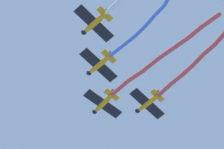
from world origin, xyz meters
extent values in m
ellipsoid|color=orange|center=(4.29, -0.97, 78.52)|extent=(2.40, 5.17, 1.04)
sphere|color=black|center=(4.96, -3.30, 78.52)|extent=(1.09, 1.09, 0.88)
ellipsoid|color=#232833|center=(4.47, -1.58, 78.90)|extent=(1.02, 1.41, 0.55)
cube|color=black|center=(4.34, -1.13, 78.38)|extent=(7.58, 3.71, 0.14)
cube|color=orange|center=(3.70, 1.08, 78.61)|extent=(3.04, 1.73, 0.12)
cube|color=black|center=(3.73, 0.99, 79.15)|extent=(0.45, 1.15, 1.43)
cylinder|color=#DB4C4C|center=(2.98, 3.13, 78.49)|extent=(1.95, 3.56, 0.83)
cylinder|color=#DB4C4C|center=(1.69, 6.38, 78.27)|extent=(2.24, 3.51, 1.43)
cylinder|color=#DB4C4C|center=(0.45, 9.42, 78.00)|extent=(1.82, 3.13, 0.76)
cylinder|color=#DB4C4C|center=(-0.78, 12.24, 78.01)|extent=(2.03, 3.10, 0.77)
cylinder|color=#DB4C4C|center=(-2.01, 15.00, 77.79)|extent=(2.02, 3.05, 1.40)
cylinder|color=#DB4C4C|center=(-3.10, 17.78, 77.54)|extent=(1.77, 3.06, 0.79)
cylinder|color=#DB4C4C|center=(-4.31, 20.61, 77.51)|extent=(2.04, 3.18, 0.78)
sphere|color=#DB4C4C|center=(3.59, 1.47, 78.46)|extent=(0.74, 0.74, 0.74)
sphere|color=#DB4C4C|center=(2.36, 4.78, 78.52)|extent=(0.74, 0.74, 0.74)
sphere|color=#DB4C4C|center=(1.02, 7.99, 78.01)|extent=(0.74, 0.74, 0.74)
sphere|color=#DB4C4C|center=(-0.11, 10.85, 77.99)|extent=(0.74, 0.74, 0.74)
sphere|color=#DB4C4C|center=(-1.46, 13.63, 78.02)|extent=(0.74, 0.74, 0.74)
sphere|color=#DB4C4C|center=(-2.57, 16.38, 77.56)|extent=(0.74, 0.74, 0.74)
sphere|color=#DB4C4C|center=(-3.63, 19.18, 77.52)|extent=(0.74, 0.74, 0.74)
sphere|color=#DB4C4C|center=(-4.99, 22.05, 77.50)|extent=(0.74, 0.74, 0.74)
ellipsoid|color=orange|center=(8.02, 5.79, 78.52)|extent=(2.92, 5.09, 1.04)
sphere|color=black|center=(8.96, 3.56, 78.52)|extent=(1.16, 1.16, 0.88)
ellipsoid|color=#232833|center=(8.27, 5.21, 78.90)|extent=(1.13, 1.44, 0.55)
cube|color=black|center=(8.09, 5.64, 78.38)|extent=(7.49, 4.45, 0.14)
cube|color=orange|center=(7.20, 7.76, 78.61)|extent=(3.04, 2.01, 0.12)
cube|color=black|center=(7.24, 7.67, 79.15)|extent=(0.57, 1.12, 1.43)
cylinder|color=#4C75DB|center=(6.43, 9.35, 78.61)|extent=(1.90, 2.71, 1.04)
cylinder|color=#4C75DB|center=(5.28, 11.67, 78.91)|extent=(1.77, 2.49, 1.01)
cylinder|color=#4C75DB|center=(4.39, 13.91, 79.04)|extent=(1.30, 2.45, 0.65)
cylinder|color=#4C75DB|center=(3.79, 16.10, 79.07)|extent=(1.19, 2.26, 0.79)
cylinder|color=#4C75DB|center=(3.19, 18.27, 79.20)|extent=(1.41, 2.41, 0.92)
sphere|color=#4C75DB|center=(7.04, 8.14, 78.46)|extent=(0.62, 0.62, 0.62)
sphere|color=#4C75DB|center=(5.83, 10.57, 78.77)|extent=(0.62, 0.62, 0.62)
sphere|color=#4C75DB|center=(4.74, 12.78, 79.05)|extent=(0.62, 0.62, 0.62)
sphere|color=#4C75DB|center=(4.04, 15.04, 79.03)|extent=(0.62, 0.62, 0.62)
sphere|color=#4C75DB|center=(3.54, 17.15, 79.11)|extent=(0.62, 0.62, 0.62)
sphere|color=#4C75DB|center=(2.85, 19.38, 79.29)|extent=(0.62, 0.62, 0.62)
ellipsoid|color=orange|center=(-2.82, 2.03, 78.82)|extent=(2.90, 5.09, 1.04)
sphere|color=black|center=(-1.90, -0.21, 78.82)|extent=(1.15, 1.15, 0.88)
ellipsoid|color=#232833|center=(-2.58, 1.44, 79.20)|extent=(1.12, 1.44, 0.55)
cube|color=black|center=(-2.76, 1.87, 78.68)|extent=(7.49, 4.42, 0.14)
cube|color=orange|center=(-3.64, 4.00, 78.91)|extent=(3.04, 2.00, 0.12)
cube|color=black|center=(-3.60, 3.91, 79.45)|extent=(0.57, 1.12, 1.43)
cylinder|color=#DB4C4C|center=(-4.17, 5.80, 78.67)|extent=(1.63, 3.04, 1.07)
cylinder|color=#DB4C4C|center=(-4.95, 8.61, 78.41)|extent=(1.76, 2.99, 1.30)
cylinder|color=#DB4C4C|center=(-5.67, 11.16, 78.15)|extent=(1.52, 2.53, 1.10)
cylinder|color=#DB4C4C|center=(-6.31, 13.49, 78.23)|extent=(1.65, 2.56, 1.32)
cylinder|color=#DB4C4C|center=(-7.04, 15.80, 78.39)|extent=(1.51, 2.55, 0.77)
cylinder|color=#DB4C4C|center=(-7.73, 18.43, 78.49)|extent=(1.53, 3.10, 1.17)
sphere|color=#DB4C4C|center=(-3.79, 4.38, 78.76)|extent=(0.75, 0.75, 0.75)
sphere|color=#DB4C4C|center=(-4.54, 7.23, 78.58)|extent=(0.75, 0.75, 0.75)
sphere|color=#DB4C4C|center=(-5.36, 9.99, 78.24)|extent=(0.75, 0.75, 0.75)
sphere|color=#DB4C4C|center=(-5.97, 12.32, 78.06)|extent=(0.75, 0.75, 0.75)
sphere|color=#DB4C4C|center=(-6.65, 14.65, 78.40)|extent=(0.75, 0.75, 0.75)
sphere|color=#DB4C4C|center=(-7.44, 16.96, 78.39)|extent=(0.75, 0.75, 0.75)
ellipsoid|color=orange|center=(11.75, 12.56, 78.22)|extent=(2.90, 5.09, 1.04)
sphere|color=black|center=(12.68, 10.32, 78.22)|extent=(1.15, 1.15, 0.88)
ellipsoid|color=#232833|center=(11.99, 11.97, 78.60)|extent=(1.13, 1.44, 0.55)
cube|color=black|center=(11.82, 12.40, 78.08)|extent=(7.49, 4.43, 0.14)
cube|color=orange|center=(10.93, 14.53, 78.31)|extent=(3.04, 2.00, 0.12)
cube|color=black|center=(10.97, 14.43, 78.85)|extent=(0.57, 1.12, 1.43)
cylinder|color=white|center=(10.25, 16.41, 78.16)|extent=(1.63, 3.22, 0.61)
sphere|color=white|center=(10.78, 14.90, 78.16)|extent=(0.61, 0.61, 0.61)
camera|label=1|loc=(23.27, 44.54, 6.06)|focal=81.23mm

